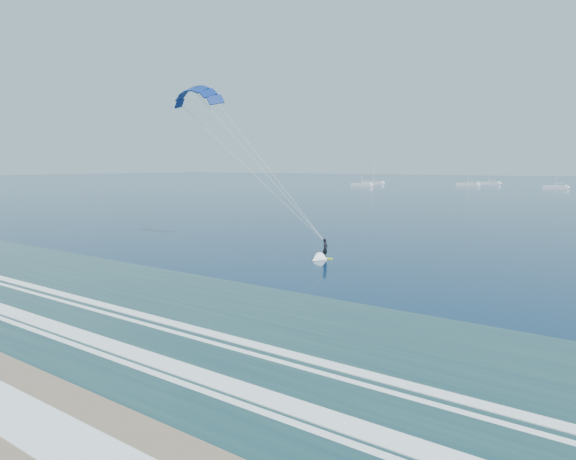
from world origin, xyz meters
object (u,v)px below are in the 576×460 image
(kitesurfer_rig, at_px, (253,159))
(sailboat_1, at_px, (468,184))
(sailboat_2, at_px, (488,183))
(sailboat_3, at_px, (555,187))
(sailboat_0, at_px, (362,185))
(sailboat_7, at_px, (373,183))

(kitesurfer_rig, distance_m, sailboat_1, 182.07)
(sailboat_2, distance_m, sailboat_3, 42.85)
(sailboat_0, bearing_deg, sailboat_3, 15.84)
(sailboat_0, relative_size, sailboat_2, 0.96)
(kitesurfer_rig, xyz_separation_m, sailboat_1, (-33.05, 178.86, -8.32))
(sailboat_3, bearing_deg, kitesurfer_rig, -90.41)
(sailboat_0, xyz_separation_m, sailboat_1, (33.72, 29.46, 0.00))
(sailboat_0, distance_m, sailboat_3, 70.65)
(kitesurfer_rig, distance_m, sailboat_3, 168.89)
(sailboat_0, bearing_deg, sailboat_2, 52.90)
(sailboat_1, height_order, sailboat_2, sailboat_2)
(sailboat_1, distance_m, sailboat_3, 35.72)
(sailboat_3, distance_m, sailboat_7, 75.24)
(sailboat_0, height_order, sailboat_1, sailboat_1)
(kitesurfer_rig, height_order, sailboat_2, kitesurfer_rig)
(kitesurfer_rig, bearing_deg, sailboat_0, 114.08)
(sailboat_1, xyz_separation_m, sailboat_7, (-40.83, -5.18, -0.01))
(kitesurfer_rig, bearing_deg, sailboat_1, 100.47)
(sailboat_2, bearing_deg, sailboat_7, -150.86)
(kitesurfer_rig, xyz_separation_m, sailboat_7, (-73.88, 173.68, -8.33))
(sailboat_3, height_order, sailboat_7, sailboat_7)
(sailboat_2, xyz_separation_m, sailboat_3, (31.02, -29.56, -0.01))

